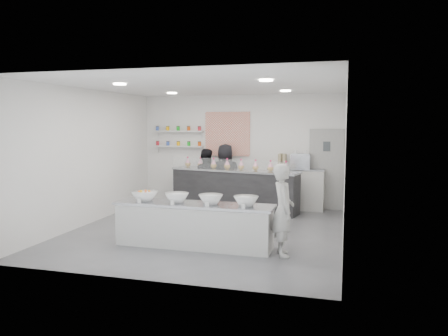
# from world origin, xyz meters

# --- Properties ---
(floor) EXTENTS (6.00, 6.00, 0.00)m
(floor) POSITION_xyz_m (0.00, 0.00, 0.00)
(floor) COLOR #515156
(floor) RESTS_ON ground
(ceiling) EXTENTS (6.00, 6.00, 0.00)m
(ceiling) POSITION_xyz_m (0.00, 0.00, 3.00)
(ceiling) COLOR white
(ceiling) RESTS_ON floor
(back_wall) EXTENTS (5.50, 0.00, 5.50)m
(back_wall) POSITION_xyz_m (0.00, 3.00, 1.50)
(back_wall) COLOR white
(back_wall) RESTS_ON floor
(left_wall) EXTENTS (0.00, 6.00, 6.00)m
(left_wall) POSITION_xyz_m (-2.75, 0.00, 1.50)
(left_wall) COLOR white
(left_wall) RESTS_ON floor
(right_wall) EXTENTS (0.00, 6.00, 6.00)m
(right_wall) POSITION_xyz_m (2.75, 0.00, 1.50)
(right_wall) COLOR white
(right_wall) RESTS_ON floor
(back_door) EXTENTS (0.88, 0.04, 2.10)m
(back_door) POSITION_xyz_m (2.30, 2.97, 1.05)
(back_door) COLOR #999996
(back_door) RESTS_ON floor
(pattern_panel) EXTENTS (1.25, 0.03, 1.20)m
(pattern_panel) POSITION_xyz_m (-0.35, 2.98, 1.95)
(pattern_panel) COLOR red
(pattern_panel) RESTS_ON back_wall
(jar_shelf_lower) EXTENTS (1.45, 0.22, 0.04)m
(jar_shelf_lower) POSITION_xyz_m (-1.75, 2.90, 1.60)
(jar_shelf_lower) COLOR silver
(jar_shelf_lower) RESTS_ON back_wall
(jar_shelf_upper) EXTENTS (1.45, 0.22, 0.04)m
(jar_shelf_upper) POSITION_xyz_m (-1.75, 2.90, 2.02)
(jar_shelf_upper) COLOR silver
(jar_shelf_upper) RESTS_ON back_wall
(preserve_jars) EXTENTS (1.45, 0.10, 0.56)m
(preserve_jars) POSITION_xyz_m (-1.75, 2.88, 1.88)
(preserve_jars) COLOR red
(preserve_jars) RESTS_ON jar_shelf_lower
(downlight_0) EXTENTS (0.24, 0.24, 0.02)m
(downlight_0) POSITION_xyz_m (-1.40, -1.00, 2.98)
(downlight_0) COLOR white
(downlight_0) RESTS_ON ceiling
(downlight_1) EXTENTS (0.24, 0.24, 0.02)m
(downlight_1) POSITION_xyz_m (1.40, -1.00, 2.98)
(downlight_1) COLOR white
(downlight_1) RESTS_ON ceiling
(downlight_2) EXTENTS (0.24, 0.24, 0.02)m
(downlight_2) POSITION_xyz_m (-1.40, 1.60, 2.98)
(downlight_2) COLOR white
(downlight_2) RESTS_ON ceiling
(downlight_3) EXTENTS (0.24, 0.24, 0.02)m
(downlight_3) POSITION_xyz_m (1.40, 1.60, 2.98)
(downlight_3) COLOR white
(downlight_3) RESTS_ON ceiling
(prep_counter) EXTENTS (2.94, 0.69, 0.80)m
(prep_counter) POSITION_xyz_m (0.13, -1.18, 0.40)
(prep_counter) COLOR silver
(prep_counter) RESTS_ON floor
(back_bar) EXTENTS (3.48, 1.33, 1.06)m
(back_bar) POSITION_xyz_m (0.02, 2.26, 0.53)
(back_bar) COLOR black
(back_bar) RESTS_ON floor
(sneeze_guard) EXTENTS (3.30, 0.72, 0.29)m
(sneeze_guard) POSITION_xyz_m (-0.04, 1.96, 1.21)
(sneeze_guard) COLOR white
(sneeze_guard) RESTS_ON back_bar
(espresso_ledge) EXTENTS (1.44, 0.46, 1.07)m
(espresso_ledge) POSITION_xyz_m (1.55, 2.78, 0.54)
(espresso_ledge) COLOR silver
(espresso_ledge) RESTS_ON floor
(espresso_machine) EXTENTS (0.49, 0.34, 0.37)m
(espresso_machine) POSITION_xyz_m (1.66, 2.78, 1.26)
(espresso_machine) COLOR #93969E
(espresso_machine) RESTS_ON espresso_ledge
(cup_stacks) EXTENTS (0.28, 0.24, 0.38)m
(cup_stacks) POSITION_xyz_m (1.18, 2.78, 1.26)
(cup_stacks) COLOR gray
(cup_stacks) RESTS_ON espresso_ledge
(prep_bowls) EXTENTS (2.39, 0.55, 0.18)m
(prep_bowls) POSITION_xyz_m (0.13, -1.18, 0.89)
(prep_bowls) COLOR white
(prep_bowls) RESTS_ON prep_counter
(label_cards) EXTENTS (2.01, 0.04, 0.07)m
(label_cards) POSITION_xyz_m (0.13, -1.72, 0.84)
(label_cards) COLOR white
(label_cards) RESTS_ON prep_counter
(cookie_bags) EXTENTS (2.92, 0.77, 0.28)m
(cookie_bags) POSITION_xyz_m (0.02, 2.26, 1.20)
(cookie_bags) COLOR pink
(cookie_bags) RESTS_ON back_bar
(woman_prep) EXTENTS (0.53, 0.66, 1.57)m
(woman_prep) POSITION_xyz_m (1.76, -1.27, 0.79)
(woman_prep) COLOR #B7B6B0
(woman_prep) RESTS_ON floor
(staff_left) EXTENTS (0.82, 0.67, 1.57)m
(staff_left) POSITION_xyz_m (-0.84, 2.51, 0.78)
(staff_left) COLOR black
(staff_left) RESTS_ON floor
(staff_right) EXTENTS (0.94, 0.74, 1.70)m
(staff_right) POSITION_xyz_m (-0.30, 2.60, 0.85)
(staff_right) COLOR black
(staff_right) RESTS_ON floor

